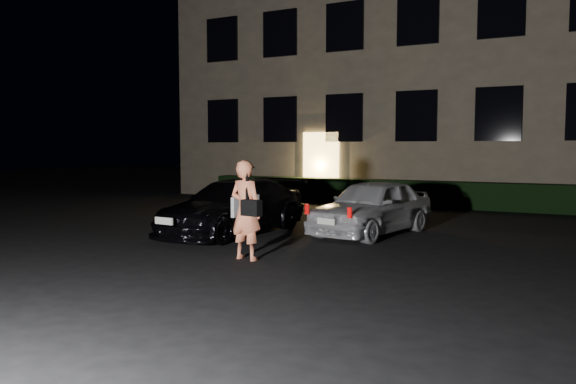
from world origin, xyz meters
The scene contains 6 objects.
ground centered at (0.00, 0.00, 0.00)m, with size 80.00×80.00×0.00m, color black.
building centered at (0.00, 14.99, 6.00)m, with size 20.00×8.11×12.00m.
hedge centered at (0.00, 10.50, 0.42)m, with size 15.00×0.70×0.85m, color black.
sedan centered at (-1.95, 2.70, 0.61)m, with size 2.05×4.36×1.22m.
hatch centered at (0.84, 4.08, 0.62)m, with size 2.15×3.86×1.24m.
man centered at (-0.14, 0.33, 0.87)m, with size 0.72×0.49×1.73m.
Camera 1 is at (4.95, -7.86, 1.94)m, focal length 35.00 mm.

